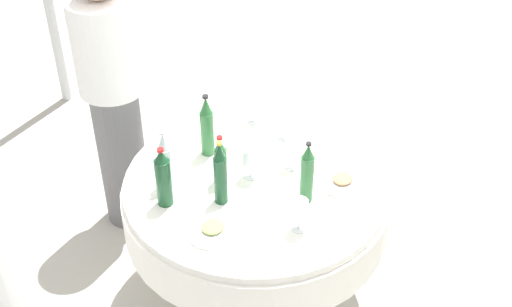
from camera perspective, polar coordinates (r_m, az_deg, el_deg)
ground_plane at (r=3.64m, az=0.00°, el=-11.30°), size 10.00×10.00×0.00m
dining_table at (r=3.22m, az=0.00°, el=-4.34°), size 1.26×1.26×0.74m
bottle_green_front at (r=3.05m, az=-3.02°, el=-0.64°), size 0.06×0.06×0.25m
bottle_dark_green_mid at (r=2.92m, az=-3.02°, el=-1.76°), size 0.06×0.06×0.32m
bottle_green_inner at (r=2.93m, az=4.33°, el=-1.71°), size 0.06×0.06×0.31m
bottle_green_far at (r=3.21m, az=-4.16°, el=2.26°), size 0.07×0.07×0.33m
bottle_dark_green_outer at (r=2.94m, az=-7.82°, el=-2.07°), size 0.07×0.07×0.30m
bottle_clear_north at (r=3.04m, az=-7.71°, el=-0.62°), size 0.06×0.06×0.30m
wine_glass_far at (r=3.07m, az=-0.49°, el=-0.26°), size 0.08×0.08×0.16m
wine_glass_outer at (r=3.13m, az=3.06°, el=0.46°), size 0.06×0.06×0.16m
wine_glass_north at (r=3.45m, az=-0.28°, el=4.03°), size 0.07×0.07×0.14m
wine_glass_west at (r=2.81m, az=3.68°, el=-4.76°), size 0.07×0.07×0.16m
wine_glass_east at (r=3.32m, az=2.25°, el=2.84°), size 0.07×0.07×0.16m
plate_east at (r=2.86m, az=-3.57°, el=-6.41°), size 0.23×0.23×0.04m
plate_near at (r=3.12m, az=7.30°, el=-2.31°), size 0.23×0.23×0.04m
knife_mid at (r=3.02m, az=-0.11°, el=-3.79°), size 0.16×0.11×0.00m
folded_napkin at (r=3.33m, az=-0.63°, el=0.81°), size 0.22×0.22×0.02m
person_front at (r=3.62m, az=-11.95°, el=4.80°), size 0.34×0.34×1.59m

